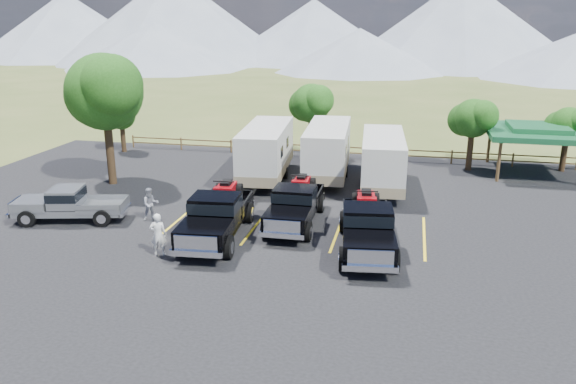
% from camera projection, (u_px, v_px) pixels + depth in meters
% --- Properties ---
extents(ground, '(320.00, 320.00, 0.00)m').
position_uv_depth(ground, '(278.00, 262.00, 23.35)').
color(ground, '#415323').
rests_on(ground, ground).
extents(asphalt_lot, '(44.00, 34.00, 0.04)m').
position_uv_depth(asphalt_lot, '(293.00, 235.00, 26.15)').
color(asphalt_lot, black).
rests_on(asphalt_lot, ground).
extents(stall_lines, '(12.12, 5.50, 0.01)m').
position_uv_depth(stall_lines, '(297.00, 227.00, 27.07)').
color(stall_lines, yellow).
rests_on(stall_lines, asphalt_lot).
extents(tree_big_nw, '(5.54, 5.18, 7.84)m').
position_uv_depth(tree_big_nw, '(104.00, 92.00, 32.69)').
color(tree_big_nw, black).
rests_on(tree_big_nw, ground).
extents(tree_ne_a, '(3.11, 2.92, 4.76)m').
position_uv_depth(tree_ne_a, '(473.00, 118.00, 36.36)').
color(tree_ne_a, black).
rests_on(tree_ne_a, ground).
extents(tree_ne_b, '(2.77, 2.59, 4.27)m').
position_uv_depth(tree_ne_b, '(568.00, 125.00, 36.17)').
color(tree_ne_b, black).
rests_on(tree_ne_b, ground).
extents(tree_north, '(3.46, 3.24, 5.25)m').
position_uv_depth(tree_north, '(311.00, 103.00, 40.38)').
color(tree_north, black).
rests_on(tree_north, ground).
extents(tree_nw_small, '(2.59, 2.43, 3.85)m').
position_uv_depth(tree_nw_small, '(121.00, 116.00, 41.68)').
color(tree_nw_small, black).
rests_on(tree_nw_small, ground).
extents(rail_fence, '(36.12, 0.12, 1.00)m').
position_uv_depth(rail_fence, '(365.00, 151.00, 40.03)').
color(rail_fence, brown).
rests_on(rail_fence, ground).
extents(pavilion, '(6.20, 6.20, 3.22)m').
position_uv_depth(pavilion, '(537.00, 132.00, 35.73)').
color(pavilion, brown).
rests_on(pavilion, ground).
extents(mountain_range, '(209.00, 71.00, 20.00)m').
position_uv_depth(mountain_range, '(356.00, 27.00, 121.46)').
color(mountain_range, gray).
rests_on(mountain_range, ground).
extents(rig_left, '(2.87, 7.03, 2.29)m').
position_uv_depth(rig_left, '(217.00, 214.00, 25.62)').
color(rig_left, black).
rests_on(rig_left, asphalt_lot).
extents(rig_center, '(2.31, 6.37, 2.12)m').
position_uv_depth(rig_center, '(296.00, 203.00, 27.36)').
color(rig_center, black).
rests_on(rig_center, asphalt_lot).
extents(rig_right, '(3.00, 6.94, 2.25)m').
position_uv_depth(rig_right, '(367.00, 225.00, 24.27)').
color(rig_right, black).
rests_on(rig_right, asphalt_lot).
extents(trailer_left, '(3.21, 9.67, 3.34)m').
position_uv_depth(trailer_left, '(266.00, 152.00, 34.70)').
color(trailer_left, silver).
rests_on(trailer_left, asphalt_lot).
extents(trailer_center, '(2.99, 9.60, 3.32)m').
position_uv_depth(trailer_center, '(327.00, 151.00, 34.97)').
color(trailer_center, silver).
rests_on(trailer_center, asphalt_lot).
extents(trailer_right, '(2.89, 9.18, 3.18)m').
position_uv_depth(trailer_right, '(383.00, 161.00, 32.74)').
color(trailer_right, silver).
rests_on(trailer_right, asphalt_lot).
extents(pickup_silver, '(5.89, 3.07, 1.69)m').
position_uv_depth(pickup_silver, '(70.00, 204.00, 27.74)').
color(pickup_silver, gray).
rests_on(pickup_silver, asphalt_lot).
extents(person_a, '(0.79, 0.63, 1.88)m').
position_uv_depth(person_a, '(158.00, 235.00, 23.62)').
color(person_a, silver).
rests_on(person_a, asphalt_lot).
extents(person_b, '(1.02, 0.98, 1.66)m').
position_uv_depth(person_b, '(151.00, 204.00, 27.86)').
color(person_b, gray).
rests_on(person_b, asphalt_lot).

